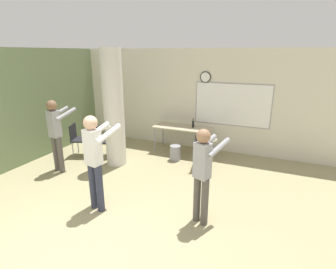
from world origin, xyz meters
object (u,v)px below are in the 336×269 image
(folding_table, at_px, (182,128))
(chair_by_left_wall, at_px, (78,137))
(person_playing_front, at_px, (95,156))
(chair_table_right, at_px, (204,148))
(person_watching_back, at_px, (56,131))
(chair_near_pillar, at_px, (102,139))
(bottle_on_table, at_px, (193,124))
(person_playing_side, at_px, (203,169))

(folding_table, distance_m, chair_by_left_wall, 2.81)
(person_playing_front, bearing_deg, chair_table_right, 62.23)
(person_watching_back, bearing_deg, chair_table_right, 25.31)
(chair_near_pillar, bearing_deg, person_playing_front, -55.40)
(folding_table, bearing_deg, person_playing_front, -97.06)
(folding_table, relative_size, chair_by_left_wall, 1.76)
(chair_table_right, xyz_separation_m, chair_by_left_wall, (-3.33, -0.50, 0.00))
(folding_table, relative_size, chair_near_pillar, 1.76)
(chair_near_pillar, bearing_deg, person_watching_back, -110.48)
(bottle_on_table, bearing_deg, chair_by_left_wall, -153.40)
(chair_table_right, relative_size, chair_near_pillar, 1.00)
(chair_near_pillar, distance_m, person_playing_side, 3.65)
(folding_table, relative_size, chair_table_right, 1.76)
(chair_table_right, distance_m, person_playing_side, 2.16)
(chair_table_right, bearing_deg, folding_table, 135.62)
(bottle_on_table, xyz_separation_m, person_playing_side, (1.10, -2.93, 0.11))
(chair_by_left_wall, bearing_deg, chair_near_pillar, 12.38)
(chair_by_left_wall, bearing_deg, chair_table_right, 8.54)
(chair_by_left_wall, height_order, person_watching_back, person_watching_back)
(chair_by_left_wall, bearing_deg, person_playing_side, -21.77)
(chair_table_right, relative_size, chair_by_left_wall, 1.00)
(chair_near_pillar, xyz_separation_m, person_playing_side, (3.20, -1.69, 0.43))
(folding_table, height_order, bottle_on_table, bottle_on_table)
(chair_table_right, xyz_separation_m, person_watching_back, (-3.07, -1.45, 0.48))
(chair_table_right, height_order, person_watching_back, person_watching_back)
(chair_by_left_wall, relative_size, person_playing_front, 0.51)
(chair_by_left_wall, height_order, person_playing_front, person_playing_front)
(person_playing_front, bearing_deg, chair_by_left_wall, 137.62)
(chair_near_pillar, distance_m, chair_by_left_wall, 0.68)
(chair_by_left_wall, bearing_deg, bottle_on_table, 26.60)
(folding_table, height_order, chair_by_left_wall, chair_by_left_wall)
(person_watching_back, height_order, person_playing_side, person_watching_back)
(bottle_on_table, relative_size, chair_table_right, 0.30)
(bottle_on_table, height_order, chair_by_left_wall, bottle_on_table)
(chair_near_pillar, xyz_separation_m, person_playing_front, (1.40, -2.03, 0.50))
(chair_table_right, xyz_separation_m, person_playing_side, (0.54, -2.04, 0.43))
(bottle_on_table, bearing_deg, chair_near_pillar, -149.46)
(bottle_on_table, height_order, chair_table_right, bottle_on_table)
(bottle_on_table, bearing_deg, folding_table, -171.21)
(folding_table, xyz_separation_m, person_watching_back, (-2.21, -2.29, 0.31))
(chair_by_left_wall, distance_m, person_watching_back, 1.10)
(chair_by_left_wall, bearing_deg, person_watching_back, -74.98)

